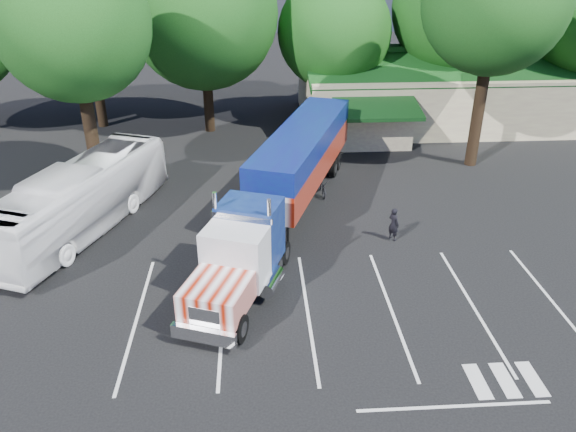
{
  "coord_description": "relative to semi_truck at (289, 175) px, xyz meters",
  "views": [
    {
      "loc": [
        -1.84,
        -23.23,
        12.87
      ],
      "look_at": [
        -0.48,
        -1.84,
        2.0
      ],
      "focal_mm": 35.0,
      "sensor_mm": 36.0,
      "label": 1
    }
  ],
  "objects": [
    {
      "name": "ground",
      "position": [
        0.17,
        -2.01,
        -2.3
      ],
      "size": [
        120.0,
        120.0,
        0.0
      ],
      "primitive_type": "plane",
      "color": "black",
      "rests_on": "ground"
    },
    {
      "name": "event_hall",
      "position": [
        13.91,
        15.8,
        -0.09
      ],
      "size": [
        24.2,
        14.12,
        5.55
      ],
      "color": "beige",
      "rests_on": "ground"
    },
    {
      "name": "tree_row_b",
      "position": [
        -12.83,
        15.79,
        4.84
      ],
      "size": [
        8.4,
        8.4,
        11.35
      ],
      "color": "black",
      "rests_on": "ground"
    },
    {
      "name": "tree_row_c",
      "position": [
        -4.83,
        14.19,
        5.74
      ],
      "size": [
        10.0,
        10.0,
        13.05
      ],
      "color": "black",
      "rests_on": "ground"
    },
    {
      "name": "tree_row_d",
      "position": [
        4.17,
        15.49,
        4.29
      ],
      "size": [
        8.0,
        8.0,
        10.6
      ],
      "color": "black",
      "rests_on": "ground"
    },
    {
      "name": "tree_row_e",
      "position": [
        13.17,
        15.99,
        5.79
      ],
      "size": [
        9.6,
        9.6,
        12.9
      ],
      "color": "black",
      "rests_on": "ground"
    },
    {
      "name": "tree_near_left",
      "position": [
        -10.33,
        3.99,
        6.51
      ],
      "size": [
        7.6,
        7.6,
        12.65
      ],
      "color": "black",
      "rests_on": "ground"
    },
    {
      "name": "tree_near_right",
      "position": [
        11.67,
        6.49,
        7.16
      ],
      "size": [
        8.0,
        8.0,
        13.5
      ],
      "color": "black",
      "rests_on": "ground"
    },
    {
      "name": "semi_truck",
      "position": [
        0.0,
        0.0,
        0.0
      ],
      "size": [
        8.8,
        19.03,
        4.06
      ],
      "rotation": [
        0.0,
        0.0,
        -0.35
      ],
      "color": "black",
      "rests_on": "ground"
    },
    {
      "name": "woman",
      "position": [
        4.67,
        -2.61,
        -1.49
      ],
      "size": [
        0.65,
        0.7,
        1.61
      ],
      "primitive_type": "imported",
      "rotation": [
        0.0,
        0.0,
        2.16
      ],
      "color": "black",
      "rests_on": "ground"
    },
    {
      "name": "bicycle",
      "position": [
        1.97,
        2.66,
        -1.82
      ],
      "size": [
        0.77,
        1.86,
        0.95
      ],
      "primitive_type": "imported",
      "rotation": [
        0.0,
        0.0,
        0.08
      ],
      "color": "black",
      "rests_on": "ground"
    },
    {
      "name": "tour_bus",
      "position": [
        -9.93,
        -0.68,
        -0.67
      ],
      "size": [
        6.69,
        11.93,
        3.26
      ],
      "primitive_type": "imported",
      "rotation": [
        0.0,
        0.0,
        -0.36
      ],
      "color": "white",
      "rests_on": "ground"
    },
    {
      "name": "silver_sedan",
      "position": [
        11.8,
        11.99,
        -1.66
      ],
      "size": [
        4.12,
        2.4,
        1.28
      ],
      "primitive_type": "imported",
      "rotation": [
        0.0,
        0.0,
        1.29
      ],
      "color": "#B6B8BE",
      "rests_on": "ground"
    }
  ]
}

